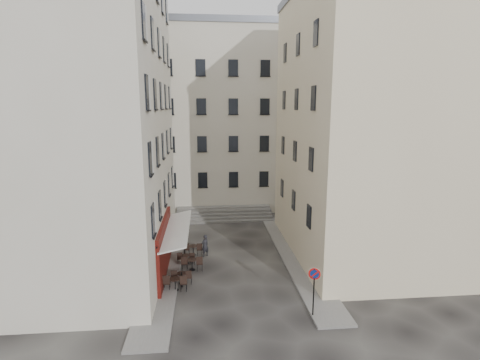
{
  "coord_description": "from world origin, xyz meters",
  "views": [
    {
      "loc": [
        -1.75,
        -21.77,
        10.59
      ],
      "look_at": [
        0.69,
        4.0,
        5.43
      ],
      "focal_mm": 28.0,
      "sensor_mm": 36.0,
      "label": 1
    }
  ],
  "objects": [
    {
      "name": "sidewalk_left",
      "position": [
        -4.5,
        4.0,
        0.06
      ],
      "size": [
        2.0,
        22.0,
        0.12
      ],
      "primitive_type": "cube",
      "color": "slate",
      "rests_on": "ground"
    },
    {
      "name": "bistro_table_d",
      "position": [
        -3.15,
        2.29,
        0.42
      ],
      "size": [
        1.18,
        0.55,
        0.83
      ],
      "color": "black",
      "rests_on": "ground"
    },
    {
      "name": "cafe_storefront",
      "position": [
        -4.32,
        1.0,
        1.88
      ],
      "size": [
        1.74,
        7.3,
        3.5
      ],
      "color": "#420E09",
      "rests_on": "ground"
    },
    {
      "name": "bollard_far",
      "position": [
        -3.25,
        6.0,
        0.53
      ],
      "size": [
        0.12,
        0.12,
        0.98
      ],
      "color": "black",
      "rests_on": "ground"
    },
    {
      "name": "bollard_mid",
      "position": [
        -3.25,
        2.5,
        0.53
      ],
      "size": [
        0.12,
        0.12,
        0.98
      ],
      "color": "black",
      "rests_on": "ground"
    },
    {
      "name": "bistro_table_b",
      "position": [
        -3.29,
        -0.57,
        0.45
      ],
      "size": [
        1.24,
        0.58,
        0.87
      ],
      "color": "black",
      "rests_on": "ground"
    },
    {
      "name": "bistro_table_e",
      "position": [
        -2.71,
        3.78,
        0.47
      ],
      "size": [
        1.3,
        0.61,
        0.92
      ],
      "color": "black",
      "rests_on": "ground"
    },
    {
      "name": "building_left",
      "position": [
        -10.5,
        3.0,
        10.31
      ],
      "size": [
        12.2,
        16.2,
        20.6
      ],
      "color": "beige",
      "rests_on": "ground"
    },
    {
      "name": "building_back",
      "position": [
        -1.0,
        19.0,
        9.31
      ],
      "size": [
        18.2,
        10.2,
        18.6
      ],
      "color": "beige",
      "rests_on": "ground"
    },
    {
      "name": "bistro_table_a",
      "position": [
        -3.6,
        -1.41,
        0.5
      ],
      "size": [
        1.38,
        0.65,
        0.97
      ],
      "color": "black",
      "rests_on": "ground"
    },
    {
      "name": "bistro_table_c",
      "position": [
        -2.71,
        1.25,
        0.5
      ],
      "size": [
        1.39,
        0.65,
        0.98
      ],
      "color": "black",
      "rests_on": "ground"
    },
    {
      "name": "building_right",
      "position": [
        10.5,
        3.5,
        9.31
      ],
      "size": [
        12.2,
        14.2,
        18.6
      ],
      "color": "beige",
      "rests_on": "ground"
    },
    {
      "name": "sidewalk_right",
      "position": [
        4.5,
        3.0,
        0.06
      ],
      "size": [
        2.0,
        18.0,
        0.12
      ],
      "primitive_type": "cube",
      "color": "slate",
      "rests_on": "ground"
    },
    {
      "name": "no_parking_sign",
      "position": [
        3.58,
        -4.87,
        1.89
      ],
      "size": [
        0.58,
        0.23,
        2.67
      ],
      "rotation": [
        0.0,
        0.0,
        -0.35
      ],
      "color": "black",
      "rests_on": "ground"
    },
    {
      "name": "bollard_near",
      "position": [
        -3.25,
        -1.0,
        0.53
      ],
      "size": [
        0.12,
        0.12,
        0.98
      ],
      "color": "black",
      "rests_on": "ground"
    },
    {
      "name": "pedestrian",
      "position": [
        -1.86,
        3.54,
        0.81
      ],
      "size": [
        0.7,
        0.67,
        1.61
      ],
      "primitive_type": "imported",
      "rotation": [
        0.0,
        0.0,
        3.84
      ],
      "color": "black",
      "rests_on": "ground"
    },
    {
      "name": "stone_steps",
      "position": [
        0.0,
        12.57,
        0.4
      ],
      "size": [
        9.0,
        3.15,
        0.8
      ],
      "color": "#575553",
      "rests_on": "ground"
    },
    {
      "name": "ground",
      "position": [
        0.0,
        0.0,
        0.0
      ],
      "size": [
        90.0,
        90.0,
        0.0
      ],
      "primitive_type": "plane",
      "color": "black",
      "rests_on": "ground"
    }
  ]
}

